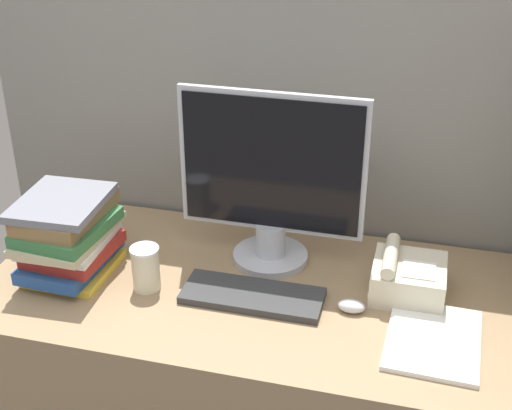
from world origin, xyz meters
The scene contains 9 objects.
cubicle_panel_rear centered at (0.00, 0.73, 0.77)m, with size 1.80×0.04×1.54m.
desk centered at (0.00, 0.35, 0.38)m, with size 1.40×0.70×0.75m.
monitor centered at (0.03, 0.50, 0.98)m, with size 0.51×0.21×0.49m.
keyboard centered at (0.03, 0.30, 0.76)m, with size 0.36×0.14×0.02m.
mouse centered at (0.28, 0.30, 0.77)m, with size 0.07×0.04×0.03m.
coffee_cup centered at (-0.26, 0.27, 0.82)m, with size 0.08×0.08×0.12m.
book_stack centered at (-0.48, 0.30, 0.87)m, with size 0.24×0.30×0.22m.
desk_telephone centered at (0.41, 0.42, 0.80)m, with size 0.18×0.19×0.12m.
paper_pile centered at (0.48, 0.23, 0.76)m, with size 0.23×0.29×0.01m.
Camera 1 is at (0.42, -1.17, 1.82)m, focal length 50.00 mm.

